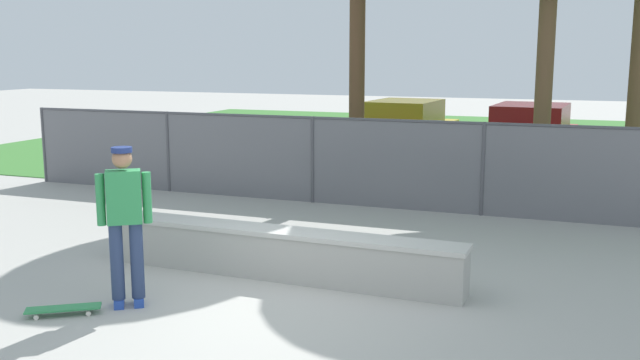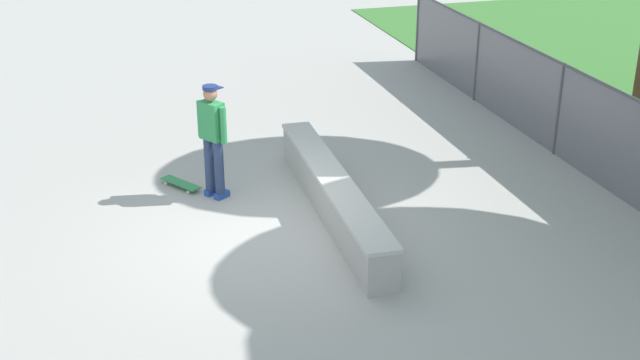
{
  "view_description": "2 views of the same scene",
  "coord_description": "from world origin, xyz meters",
  "views": [
    {
      "loc": [
        3.27,
        -6.98,
        2.85
      ],
      "look_at": [
        0.06,
        1.58,
        1.22
      ],
      "focal_mm": 39.9,
      "sensor_mm": 36.0,
      "label": 1
    },
    {
      "loc": [
        10.67,
        -2.33,
        5.6
      ],
      "look_at": [
        0.14,
        0.76,
        0.82
      ],
      "focal_mm": 47.29,
      "sensor_mm": 36.0,
      "label": 2
    }
  ],
  "objects": [
    {
      "name": "chainlink_fence",
      "position": [
        0.0,
        5.65,
        0.92
      ],
      "size": [
        16.23,
        0.07,
        1.67
      ],
      "color": "#4C4C51",
      "rests_on": "ground"
    },
    {
      "name": "concrete_ledge",
      "position": [
        -0.33,
        1.1,
        0.32
      ],
      "size": [
        4.9,
        0.62,
        0.64
      ],
      "color": "#A8A59E",
      "rests_on": "ground"
    },
    {
      "name": "skateboard",
      "position": [
        -2.01,
        -0.98,
        0.07
      ],
      "size": [
        0.78,
        0.61,
        0.09
      ],
      "color": "#2D8C4C",
      "rests_on": "ground"
    },
    {
      "name": "ground_plane",
      "position": [
        0.0,
        0.0,
        0.0
      ],
      "size": [
        80.0,
        80.0,
        0.0
      ],
      "primitive_type": "plane",
      "color": "#ADAAA3"
    },
    {
      "name": "skateboarder",
      "position": [
        -1.5,
        -0.49,
        1.03
      ],
      "size": [
        0.51,
        0.42,
        1.84
      ],
      "color": "#2647A5",
      "rests_on": "ground"
    }
  ]
}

